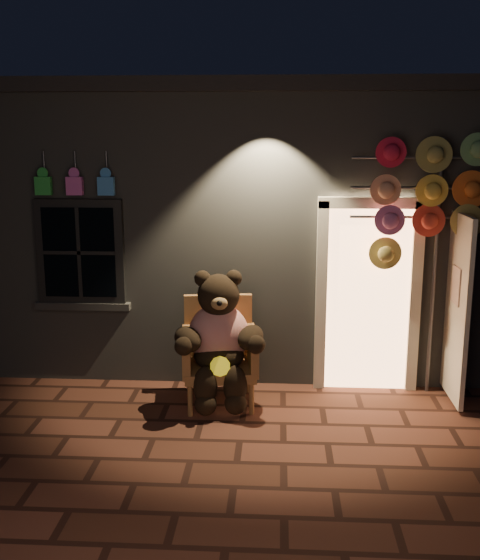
{
  "coord_description": "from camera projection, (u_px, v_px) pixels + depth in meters",
  "views": [
    {
      "loc": [
        0.35,
        -5.73,
        2.85
      ],
      "look_at": [
        -0.06,
        1.0,
        1.35
      ],
      "focal_mm": 42.0,
      "sensor_mm": 36.0,
      "label": 1
    }
  ],
  "objects": [
    {
      "name": "ground",
      "position": [
        240.0,
        441.0,
        6.23
      ],
      "size": [
        60.0,
        60.0,
        0.0
      ],
      "primitive_type": "plane",
      "color": "brown",
      "rests_on": "ground"
    },
    {
      "name": "shop_building",
      "position": [
        256.0,
        211.0,
        9.73
      ],
      "size": [
        7.3,
        5.95,
        3.51
      ],
      "color": "slate",
      "rests_on": "ground"
    },
    {
      "name": "teddy_bear",
      "position": [
        219.0,
        339.0,
        6.88
      ],
      "size": [
        1.03,
        0.86,
        1.43
      ],
      "rotation": [
        0.0,
        0.0,
        0.13
      ],
      "color": "red",
      "rests_on": "ground"
    },
    {
      "name": "hat_rack",
      "position": [
        444.0,
        196.0,
        6.87
      ],
      "size": [
        1.82,
        0.22,
        2.85
      ],
      "color": "#59595E",
      "rests_on": "ground"
    },
    {
      "name": "wicker_armchair",
      "position": [
        219.0,
        351.0,
        7.07
      ],
      "size": [
        0.86,
        0.8,
        1.14
      ],
      "rotation": [
        0.0,
        0.0,
        0.13
      ],
      "color": "brown",
      "rests_on": "ground"
    }
  ]
}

